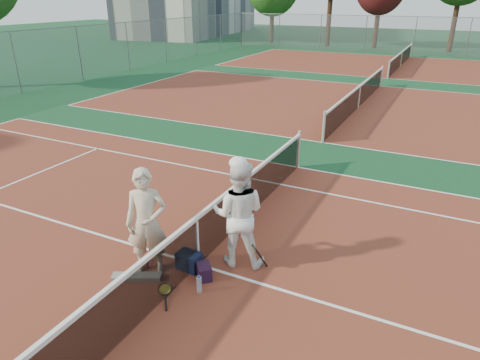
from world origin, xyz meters
name	(u,v)px	position (x,y,z in m)	size (l,w,h in m)	color
ground	(198,265)	(0.00, 0.00, 0.00)	(130.00, 130.00, 0.00)	#103D21
court_main	(198,265)	(0.00, 0.00, 0.00)	(23.77, 10.97, 0.01)	maroon
court_far_a	(358,108)	(0.00, 13.50, 0.00)	(23.77, 10.97, 0.01)	maroon
court_far_b	(400,66)	(0.00, 27.00, 0.00)	(23.77, 10.97, 0.01)	maroon
net_main	(197,241)	(0.00, 0.00, 0.51)	(0.10, 10.98, 1.02)	black
net_far_a	(359,96)	(0.00, 13.50, 0.51)	(0.10, 10.98, 1.02)	black
net_far_b	(401,59)	(0.00, 27.00, 0.51)	(0.10, 10.98, 1.02)	black
fence_back	(415,36)	(0.00, 34.00, 1.50)	(32.00, 0.06, 3.00)	slate
player_a	(147,223)	(-0.67, -0.53, 0.99)	(0.72, 0.48, 1.99)	beige
player_b	(238,214)	(0.62, 0.44, 1.02)	(0.99, 0.77, 2.03)	white
racket_red	(152,253)	(-0.72, -0.41, 0.29)	(0.19, 0.27, 0.59)	maroon
racket_black_held	(256,257)	(1.02, 0.35, 0.27)	(0.32, 0.27, 0.54)	black
racket_spare	(165,290)	(-0.07, -0.95, 0.06)	(0.60, 0.27, 0.11)	black
sports_bag_navy	(189,261)	(-0.08, -0.17, 0.17)	(0.42, 0.29, 0.34)	black
sports_bag_purple	(204,272)	(0.31, -0.29, 0.13)	(0.33, 0.23, 0.27)	black
net_cover_canvas	(137,277)	(-0.74, -0.85, 0.05)	(0.86, 0.20, 0.09)	slate
water_bottle	(199,285)	(0.44, -0.67, 0.15)	(0.09, 0.09, 0.30)	#C9EAFF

